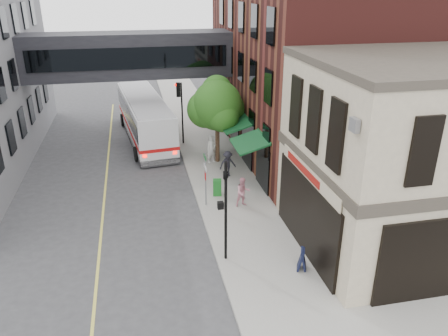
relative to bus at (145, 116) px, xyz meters
name	(u,v)px	position (x,y,z in m)	size (l,w,h in m)	color
ground	(226,292)	(2.25, -18.91, -1.80)	(120.00, 120.00, 0.00)	#38383A
sidewalk_main	(212,157)	(4.25, -4.91, -1.72)	(4.00, 60.00, 0.15)	gray
corner_building	(419,156)	(11.22, -16.91, 2.41)	(10.19, 8.12, 8.45)	tan
brick_building	(323,48)	(12.22, -3.91, 5.19)	(13.76, 18.00, 14.00)	#4C1B17
skyway_bridge	(129,55)	(-0.75, -0.91, 4.70)	(14.00, 3.18, 3.00)	black
traffic_signal_near	(225,200)	(2.61, -16.91, 1.19)	(0.44, 0.22, 4.60)	black
traffic_signal_far	(180,101)	(2.51, -1.91, 1.54)	(0.53, 0.28, 4.50)	black
street_sign_pole	(205,175)	(2.64, -11.91, 0.14)	(0.08, 0.75, 3.00)	gray
street_tree	(216,105)	(4.44, -5.69, 2.11)	(3.80, 3.20, 5.60)	#382619
lane_marking	(105,192)	(-2.75, -8.91, -1.79)	(0.12, 40.00, 0.01)	#D8CC4C
bus	(145,116)	(0.00, 0.00, 0.00)	(3.98, 12.14, 3.21)	silver
pedestrian_a	(211,149)	(4.02, -6.01, -0.73)	(0.67, 0.44, 1.84)	silver
pedestrian_b	(243,192)	(4.55, -12.38, -0.84)	(0.78, 0.61, 1.61)	pink
pedestrian_c	(228,164)	(4.58, -8.44, -0.83)	(1.05, 0.60, 1.63)	black
newspaper_box	(217,187)	(3.46, -10.85, -1.19)	(0.46, 0.41, 0.92)	#16611D
sandwich_board	(302,259)	(5.57, -18.30, -1.18)	(0.34, 0.53, 0.94)	black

